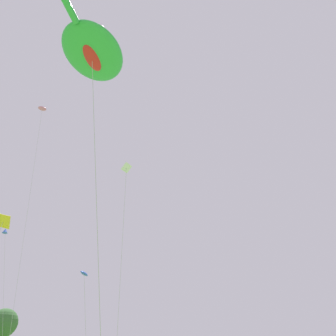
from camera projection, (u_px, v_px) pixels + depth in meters
big_show_kite at (91, 50)px, 17.07m from camera, size 11.78×5.67×16.40m
small_kite_stunt_black at (84, 274)px, 21.04m from camera, size 1.78×0.93×6.63m
small_kite_triangle_green at (41, 114)px, 33.68m from camera, size 1.99×2.65×25.04m
small_kite_tiny_distant at (5, 232)px, 32.60m from camera, size 1.91×3.43×13.22m
small_kite_streamer_purple at (125, 185)px, 20.64m from camera, size 2.74×2.30×12.71m
small_kite_delta_white at (1, 228)px, 17.42m from camera, size 1.54×4.20×8.45m
tree_oak_left at (3, 324)px, 63.05m from camera, size 5.52×5.52×10.52m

